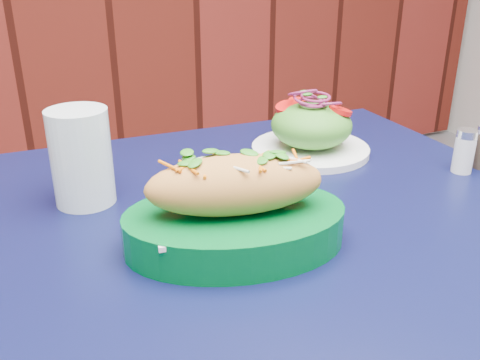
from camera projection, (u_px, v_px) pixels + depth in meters
name	position (u px, v px, depth m)	size (l,w,h in m)	color
cafe_table	(282.00, 272.00, 0.75)	(0.84, 0.84, 0.75)	black
banh_mi_basket	(235.00, 211.00, 0.62)	(0.30, 0.23, 0.12)	#005921
salad_plate	(311.00, 130.00, 0.92)	(0.20, 0.20, 0.11)	white
water_glass	(81.00, 157.00, 0.73)	(0.08, 0.08, 0.13)	silver
salt_shaker	(464.00, 151.00, 0.84)	(0.03, 0.03, 0.07)	white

